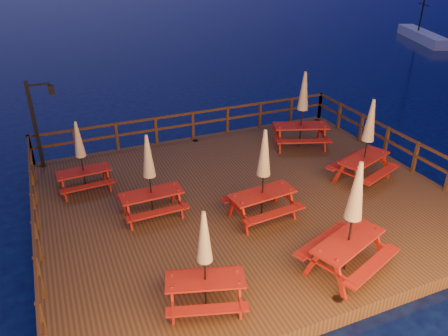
% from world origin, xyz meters
% --- Properties ---
extents(ground, '(500.00, 500.00, 0.00)m').
position_xyz_m(ground, '(0.00, 0.00, 0.00)').
color(ground, black).
rests_on(ground, ground).
extents(deck, '(12.00, 10.00, 0.40)m').
position_xyz_m(deck, '(0.00, 0.00, 0.20)').
color(deck, '#402B14').
rests_on(deck, ground).
extents(deck_piles, '(11.44, 9.44, 1.40)m').
position_xyz_m(deck_piles, '(0.00, 0.00, -0.30)').
color(deck_piles, '#3D2513').
rests_on(deck_piles, ground).
extents(railing, '(11.80, 9.75, 1.10)m').
position_xyz_m(railing, '(0.00, 1.78, 1.16)').
color(railing, '#3D2513').
rests_on(railing, deck).
extents(lamp_post, '(0.85, 0.18, 3.00)m').
position_xyz_m(lamp_post, '(-5.39, 4.55, 2.20)').
color(lamp_post, black).
rests_on(lamp_post, deck).
extents(sailboat, '(3.99, 7.42, 11.13)m').
position_xyz_m(sailboat, '(24.36, 17.43, 0.37)').
color(sailboat, silver).
rests_on(sailboat, ground).
extents(picnic_table_0, '(1.67, 1.40, 2.28)m').
position_xyz_m(picnic_table_0, '(-4.40, 2.34, 1.58)').
color(picnic_table_0, maroon).
rests_on(picnic_table_0, deck).
extents(picnic_table_1, '(2.43, 2.21, 2.86)m').
position_xyz_m(picnic_table_1, '(3.45, 2.57, 1.88)').
color(picnic_table_1, maroon).
rests_on(picnic_table_1, deck).
extents(picnic_table_2, '(1.98, 1.69, 2.65)m').
position_xyz_m(picnic_table_2, '(-0.07, -1.14, 1.77)').
color(picnic_table_2, maroon).
rests_on(picnic_table_2, deck).
extents(picnic_table_3, '(1.97, 1.78, 2.35)m').
position_xyz_m(picnic_table_3, '(-2.69, -3.65, 1.62)').
color(picnic_table_3, maroon).
rests_on(picnic_table_3, deck).
extents(picnic_table_4, '(2.42, 2.22, 2.82)m').
position_xyz_m(picnic_table_4, '(0.73, -3.85, 1.87)').
color(picnic_table_4, maroon).
rests_on(picnic_table_4, deck).
extents(picnic_table_5, '(1.75, 1.45, 2.46)m').
position_xyz_m(picnic_table_5, '(-2.85, 0.14, 1.68)').
color(picnic_table_5, maroon).
rests_on(picnic_table_5, deck).
extents(picnic_table_6, '(2.33, 2.13, 2.72)m').
position_xyz_m(picnic_table_6, '(3.90, -0.47, 1.82)').
color(picnic_table_6, maroon).
rests_on(picnic_table_6, deck).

